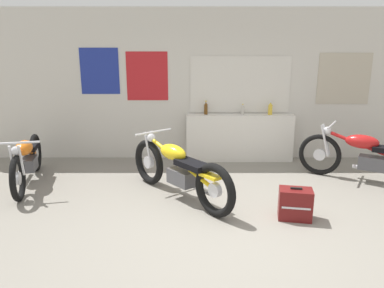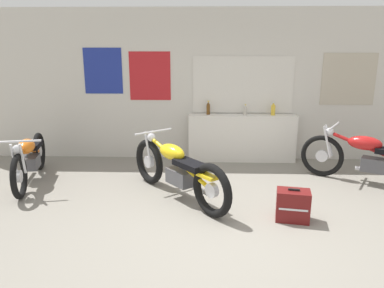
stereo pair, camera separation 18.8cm
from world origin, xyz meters
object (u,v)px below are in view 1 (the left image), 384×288
(motorcycle_yellow, at_px, (178,170))
(bottle_leftmost, at_px, (206,108))
(motorcycle_red, at_px, (368,156))
(bottle_center, at_px, (270,109))
(hard_case_darkred, at_px, (295,204))
(motorcycle_orange, at_px, (27,160))
(bottle_left_center, at_px, (242,110))

(motorcycle_yellow, bearing_deg, bottle_leftmost, 76.41)
(motorcycle_yellow, relative_size, motorcycle_red, 0.93)
(bottle_leftmost, height_order, bottle_center, bottle_leftmost)
(bottle_center, relative_size, motorcycle_yellow, 0.14)
(hard_case_darkred, bearing_deg, motorcycle_orange, 162.53)
(motorcycle_red, relative_size, hard_case_darkred, 4.30)
(bottle_center, bearing_deg, bottle_left_center, 178.02)
(bottle_leftmost, xyz_separation_m, motorcycle_orange, (-2.85, -1.29, -0.59))
(bottle_leftmost, height_order, bottle_left_center, bottle_leftmost)
(motorcycle_red, relative_size, motorcycle_orange, 0.99)
(bottle_center, distance_m, motorcycle_red, 1.89)
(bottle_center, bearing_deg, hard_case_darkred, -93.36)
(bottle_left_center, height_order, bottle_center, bottle_center)
(bottle_leftmost, relative_size, motorcycle_orange, 0.13)
(motorcycle_orange, xyz_separation_m, hard_case_darkred, (3.90, -1.23, -0.21))
(bottle_center, distance_m, hard_case_darkred, 2.62)
(bottle_left_center, distance_m, hard_case_darkred, 2.65)
(hard_case_darkred, bearing_deg, motorcycle_yellow, 156.23)
(bottle_left_center, relative_size, hard_case_darkred, 0.44)
(motorcycle_red, distance_m, motorcycle_orange, 5.40)
(bottle_center, xyz_separation_m, hard_case_darkred, (-0.15, -2.49, -0.80))
(motorcycle_red, xyz_separation_m, motorcycle_orange, (-5.39, -0.07, -0.03))
(bottle_center, distance_m, motorcycle_orange, 4.28)
(bottle_leftmost, distance_m, bottle_center, 1.20)
(bottle_left_center, bearing_deg, motorcycle_yellow, -121.49)
(bottle_leftmost, bearing_deg, bottle_left_center, -0.81)
(hard_case_darkred, bearing_deg, bottle_leftmost, 112.58)
(motorcycle_yellow, height_order, motorcycle_orange, motorcycle_yellow)
(bottle_leftmost, relative_size, motorcycle_red, 0.13)
(bottle_left_center, bearing_deg, bottle_center, -1.98)
(bottle_center, bearing_deg, motorcycle_red, -41.51)
(bottle_leftmost, xyz_separation_m, motorcycle_yellow, (-0.45, -1.86, -0.58))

